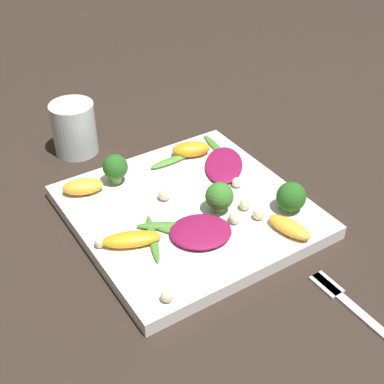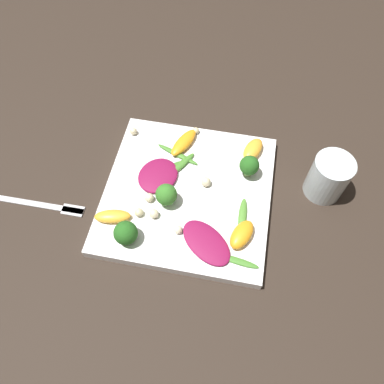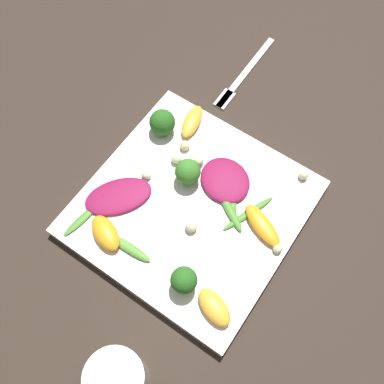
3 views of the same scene
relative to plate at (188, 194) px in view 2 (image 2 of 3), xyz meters
name	(u,v)px [view 2 (image 2 of 3)]	position (x,y,z in m)	size (l,w,h in m)	color
ground_plane	(188,196)	(0.00, 0.00, -0.01)	(2.40, 2.40, 0.00)	#2D231C
plate	(188,194)	(0.00, 0.00, 0.00)	(0.30, 0.30, 0.02)	white
drinking_glass	(328,177)	(0.06, -0.25, 0.03)	(0.07, 0.07, 0.09)	silver
fork	(47,206)	(-0.07, 0.25, -0.01)	(0.02, 0.18, 0.01)	silver
radicchio_leaf_0	(158,175)	(0.02, 0.06, 0.02)	(0.10, 0.10, 0.01)	maroon
radicchio_leaf_1	(206,243)	(-0.10, -0.05, 0.01)	(0.11, 0.11, 0.01)	maroon
orange_segment_0	(113,216)	(-0.08, 0.12, 0.02)	(0.04, 0.07, 0.02)	#FCAD33
orange_segment_1	(242,235)	(-0.07, -0.11, 0.02)	(0.07, 0.05, 0.02)	orange
orange_segment_2	(184,142)	(0.10, 0.03, 0.02)	(0.08, 0.05, 0.02)	orange
orange_segment_3	(253,149)	(0.11, -0.11, 0.02)	(0.06, 0.05, 0.02)	#FCAD33
broccoli_floret_0	(166,195)	(-0.03, 0.03, 0.03)	(0.04, 0.04, 0.04)	#84AD5B
broccoli_floret_1	(249,166)	(0.06, -0.10, 0.04)	(0.04, 0.04, 0.05)	#84AD5B
broccoli_floret_2	(126,233)	(-0.11, 0.08, 0.03)	(0.04, 0.04, 0.04)	#84AD5B
arugula_sprig_0	(178,154)	(0.08, 0.03, 0.01)	(0.04, 0.09, 0.01)	#47842D
arugula_sprig_1	(243,216)	(-0.03, -0.10, 0.01)	(0.07, 0.02, 0.01)	#518E33
arugula_sprig_2	(238,261)	(-0.12, -0.11, 0.01)	(0.02, 0.07, 0.00)	#47842D
arugula_sprig_3	(181,165)	(0.05, 0.02, 0.01)	(0.07, 0.05, 0.01)	#47842D
arugula_sprig_4	(171,168)	(0.04, 0.04, 0.01)	(0.06, 0.07, 0.01)	#47842D
macadamia_nut_0	(176,229)	(-0.08, 0.00, 0.02)	(0.02, 0.02, 0.02)	beige
macadamia_nut_1	(139,212)	(-0.06, 0.07, 0.02)	(0.02, 0.02, 0.02)	beige
macadamia_nut_2	(149,198)	(-0.03, 0.06, 0.02)	(0.02, 0.02, 0.02)	beige
macadamia_nut_3	(133,131)	(0.11, 0.13, 0.02)	(0.01, 0.01, 0.01)	beige
macadamia_nut_4	(196,131)	(0.14, 0.01, 0.02)	(0.01, 0.01, 0.01)	beige
macadamia_nut_5	(154,214)	(-0.06, 0.05, 0.02)	(0.02, 0.02, 0.02)	beige
macadamia_nut_6	(206,182)	(0.02, -0.03, 0.02)	(0.02, 0.02, 0.02)	beige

